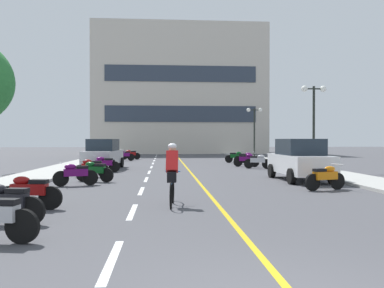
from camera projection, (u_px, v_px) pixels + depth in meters
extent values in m
plane|color=#47474C|center=(183.00, 168.00, 25.03)|extent=(140.00, 140.00, 0.00)
cube|color=#A8A8A3|center=(76.00, 165.00, 27.50)|extent=(2.40, 72.00, 0.12)
cube|color=#A8A8A3|center=(282.00, 164.00, 28.53)|extent=(2.40, 72.00, 0.12)
cube|color=silver|center=(112.00, 260.00, 5.93)|extent=(0.14, 2.20, 0.01)
cube|color=silver|center=(132.00, 212.00, 9.92)|extent=(0.14, 2.20, 0.01)
cube|color=silver|center=(141.00, 191.00, 13.91)|extent=(0.14, 2.20, 0.01)
cube|color=silver|center=(146.00, 179.00, 17.90)|extent=(0.14, 2.20, 0.01)
cube|color=silver|center=(149.00, 172.00, 21.89)|extent=(0.14, 2.20, 0.01)
cube|color=silver|center=(151.00, 167.00, 25.88)|extent=(0.14, 2.20, 0.01)
cube|color=silver|center=(153.00, 163.00, 29.87)|extent=(0.14, 2.20, 0.01)
cube|color=silver|center=(154.00, 161.00, 33.86)|extent=(0.14, 2.20, 0.01)
cube|color=silver|center=(155.00, 158.00, 37.85)|extent=(0.14, 2.20, 0.01)
cube|color=silver|center=(156.00, 157.00, 41.84)|extent=(0.14, 2.20, 0.01)
cube|color=silver|center=(157.00, 155.00, 45.83)|extent=(0.14, 2.20, 0.01)
cube|color=silver|center=(157.00, 154.00, 49.82)|extent=(0.14, 2.20, 0.01)
cube|color=gold|center=(184.00, 165.00, 28.04)|extent=(0.12, 66.00, 0.01)
cube|color=beige|center=(180.00, 91.00, 52.98)|extent=(22.01, 8.10, 16.42)
cube|color=#2D3847|center=(181.00, 114.00, 48.93)|extent=(18.49, 0.10, 1.97)
cube|color=#2D3847|center=(181.00, 74.00, 48.87)|extent=(18.49, 0.10, 1.97)
cylinder|color=black|center=(314.00, 127.00, 22.91)|extent=(0.14, 0.14, 4.72)
cylinder|color=black|center=(314.00, 89.00, 22.88)|extent=(1.10, 0.08, 0.08)
sphere|color=white|center=(304.00, 89.00, 22.84)|extent=(0.36, 0.36, 0.36)
sphere|color=white|center=(323.00, 89.00, 22.92)|extent=(0.36, 0.36, 0.36)
cylinder|color=black|center=(254.00, 133.00, 36.54)|extent=(0.14, 0.14, 4.52)
cylinder|color=black|center=(254.00, 110.00, 36.51)|extent=(1.10, 0.08, 0.08)
sphere|color=white|center=(248.00, 110.00, 36.47)|extent=(0.36, 0.36, 0.36)
sphere|color=white|center=(260.00, 110.00, 36.55)|extent=(0.36, 0.36, 0.36)
cylinder|color=black|center=(272.00, 171.00, 18.77)|extent=(0.23, 0.64, 0.64)
cylinder|color=black|center=(307.00, 171.00, 18.92)|extent=(0.23, 0.64, 0.64)
cylinder|color=black|center=(291.00, 176.00, 15.98)|extent=(0.23, 0.64, 0.64)
cylinder|color=black|center=(333.00, 176.00, 16.13)|extent=(0.23, 0.64, 0.64)
cube|color=silver|center=(300.00, 164.00, 17.45)|extent=(1.75, 4.22, 0.80)
cube|color=#1E2833|center=(300.00, 147.00, 17.44)|extent=(1.59, 2.22, 0.70)
cylinder|color=black|center=(95.00, 162.00, 25.68)|extent=(0.27, 0.66, 0.64)
cylinder|color=black|center=(121.00, 162.00, 25.67)|extent=(0.27, 0.66, 0.64)
cylinder|color=black|center=(83.00, 165.00, 22.88)|extent=(0.27, 0.66, 0.64)
cylinder|color=black|center=(112.00, 165.00, 22.87)|extent=(0.27, 0.66, 0.64)
cube|color=#B7B7BC|center=(103.00, 157.00, 24.27)|extent=(2.02, 4.32, 0.80)
cube|color=#1E2833|center=(103.00, 145.00, 24.26)|extent=(1.73, 2.31, 0.70)
cylinder|color=black|center=(22.00, 226.00, 6.86)|extent=(0.61, 0.20, 0.60)
cube|color=black|center=(6.00, 202.00, 6.88)|extent=(0.48, 0.31, 0.10)
cylinder|color=black|center=(31.00, 211.00, 8.36)|extent=(0.61, 0.20, 0.60)
cube|color=black|center=(6.00, 200.00, 8.41)|extent=(0.94, 0.43, 0.28)
cube|color=black|center=(17.00, 191.00, 8.38)|extent=(0.48, 0.31, 0.10)
cylinder|color=black|center=(8.00, 198.00, 10.24)|extent=(0.61, 0.17, 0.60)
cylinder|color=black|center=(51.00, 198.00, 10.19)|extent=(0.61, 0.17, 0.60)
cube|color=maroon|center=(29.00, 189.00, 10.21)|extent=(0.93, 0.38, 0.28)
ellipsoid|color=maroon|center=(22.00, 181.00, 10.22)|extent=(0.47, 0.29, 0.22)
cube|color=black|center=(39.00, 181.00, 10.20)|extent=(0.47, 0.29, 0.10)
cylinder|color=silver|center=(8.00, 174.00, 10.24)|extent=(0.10, 0.60, 0.03)
cylinder|color=black|center=(337.00, 181.00, 14.33)|extent=(0.60, 0.29, 0.60)
cylinder|color=black|center=(313.00, 182.00, 13.91)|extent=(0.60, 0.29, 0.60)
cube|color=orange|center=(325.00, 175.00, 14.11)|extent=(0.94, 0.55, 0.28)
ellipsoid|color=orange|center=(330.00, 169.00, 14.19)|extent=(0.49, 0.37, 0.22)
cube|color=black|center=(319.00, 170.00, 14.02)|extent=(0.49, 0.37, 0.10)
cylinder|color=silver|center=(337.00, 164.00, 14.32)|extent=(0.22, 0.58, 0.03)
cylinder|color=black|center=(61.00, 179.00, 15.21)|extent=(0.60, 0.28, 0.60)
cylinder|color=black|center=(90.00, 178.00, 15.63)|extent=(0.60, 0.28, 0.60)
cube|color=#590C59|center=(76.00, 172.00, 15.42)|extent=(0.94, 0.55, 0.28)
ellipsoid|color=#590C59|center=(70.00, 167.00, 15.34)|extent=(0.49, 0.37, 0.22)
cube|color=black|center=(82.00, 167.00, 15.51)|extent=(0.49, 0.37, 0.10)
cylinder|color=silver|center=(61.00, 163.00, 15.20)|extent=(0.22, 0.58, 0.03)
cylinder|color=black|center=(83.00, 175.00, 16.99)|extent=(0.60, 0.28, 0.60)
cylinder|color=black|center=(107.00, 175.00, 16.72)|extent=(0.60, 0.28, 0.60)
cube|color=#0C4C19|center=(95.00, 170.00, 16.85)|extent=(0.94, 0.55, 0.28)
ellipsoid|color=#0C4C19|center=(90.00, 164.00, 16.90)|extent=(0.49, 0.37, 0.22)
cube|color=black|center=(100.00, 165.00, 16.79)|extent=(0.49, 0.37, 0.10)
cylinder|color=silver|center=(83.00, 160.00, 16.98)|extent=(0.22, 0.58, 0.03)
cylinder|color=black|center=(80.00, 171.00, 18.88)|extent=(0.60, 0.11, 0.60)
cylinder|color=black|center=(103.00, 171.00, 18.98)|extent=(0.60, 0.11, 0.60)
cube|color=maroon|center=(92.00, 166.00, 18.93)|extent=(0.91, 0.30, 0.28)
ellipsoid|color=maroon|center=(87.00, 162.00, 18.91)|extent=(0.44, 0.25, 0.22)
cube|color=black|center=(97.00, 162.00, 18.95)|extent=(0.44, 0.25, 0.10)
cylinder|color=silver|center=(80.00, 158.00, 18.88)|extent=(0.04, 0.60, 0.03)
cylinder|color=black|center=(94.00, 167.00, 21.75)|extent=(0.60, 0.10, 0.60)
cylinder|color=black|center=(114.00, 167.00, 21.83)|extent=(0.60, 0.10, 0.60)
cube|color=#590C59|center=(104.00, 163.00, 21.79)|extent=(0.90, 0.28, 0.28)
ellipsoid|color=#590C59|center=(100.00, 159.00, 21.77)|extent=(0.44, 0.24, 0.22)
cube|color=black|center=(109.00, 159.00, 21.80)|extent=(0.44, 0.24, 0.10)
cylinder|color=silver|center=(94.00, 156.00, 21.75)|extent=(0.03, 0.60, 0.03)
cylinder|color=black|center=(267.00, 164.00, 24.43)|extent=(0.60, 0.30, 0.60)
cylinder|color=black|center=(249.00, 164.00, 24.73)|extent=(0.60, 0.30, 0.60)
cube|color=#B2B2B7|center=(258.00, 160.00, 24.58)|extent=(0.94, 0.57, 0.28)
ellipsoid|color=#B2B2B7|center=(261.00, 157.00, 24.52)|extent=(0.50, 0.37, 0.22)
cube|color=black|center=(254.00, 157.00, 24.64)|extent=(0.50, 0.37, 0.10)
cylinder|color=silver|center=(267.00, 154.00, 24.43)|extent=(0.23, 0.58, 0.03)
cylinder|color=black|center=(255.00, 162.00, 26.13)|extent=(0.60, 0.29, 0.60)
cylinder|color=black|center=(238.00, 162.00, 26.42)|extent=(0.60, 0.29, 0.60)
cube|color=#590C59|center=(246.00, 159.00, 26.27)|extent=(0.94, 0.56, 0.28)
ellipsoid|color=#590C59|center=(249.00, 156.00, 26.22)|extent=(0.49, 0.37, 0.22)
cube|color=black|center=(242.00, 156.00, 26.33)|extent=(0.49, 0.37, 0.10)
cylinder|color=silver|center=(255.00, 153.00, 26.12)|extent=(0.23, 0.58, 0.03)
cylinder|color=black|center=(253.00, 160.00, 28.56)|extent=(0.60, 0.30, 0.60)
cylinder|color=black|center=(238.00, 160.00, 28.86)|extent=(0.60, 0.30, 0.60)
cube|color=#590C59|center=(246.00, 157.00, 28.71)|extent=(0.94, 0.57, 0.28)
ellipsoid|color=#590C59|center=(248.00, 154.00, 28.65)|extent=(0.50, 0.37, 0.22)
cube|color=black|center=(242.00, 154.00, 28.77)|extent=(0.50, 0.37, 0.10)
cylinder|color=silver|center=(253.00, 152.00, 28.55)|extent=(0.23, 0.57, 0.03)
cylinder|color=black|center=(243.00, 159.00, 30.85)|extent=(0.60, 0.11, 0.60)
cylinder|color=black|center=(229.00, 159.00, 30.78)|extent=(0.60, 0.11, 0.60)
cube|color=#0C4C19|center=(236.00, 156.00, 30.81)|extent=(0.90, 0.29, 0.28)
ellipsoid|color=#0C4C19|center=(239.00, 153.00, 30.82)|extent=(0.44, 0.24, 0.22)
cube|color=black|center=(233.00, 153.00, 30.79)|extent=(0.44, 0.24, 0.10)
cylinder|color=silver|center=(243.00, 151.00, 30.84)|extent=(0.04, 0.60, 0.03)
cylinder|color=black|center=(118.00, 157.00, 33.53)|extent=(0.61, 0.14, 0.60)
cylinder|color=black|center=(131.00, 157.00, 33.67)|extent=(0.61, 0.14, 0.60)
cube|color=#590C59|center=(124.00, 155.00, 33.60)|extent=(0.92, 0.34, 0.28)
ellipsoid|color=#590C59|center=(122.00, 152.00, 33.57)|extent=(0.45, 0.27, 0.22)
cube|color=black|center=(127.00, 152.00, 33.63)|extent=(0.45, 0.27, 0.10)
cylinder|color=silver|center=(118.00, 150.00, 33.52)|extent=(0.07, 0.60, 0.03)
cylinder|color=black|center=(125.00, 156.00, 35.73)|extent=(0.60, 0.12, 0.60)
cylinder|color=black|center=(137.00, 156.00, 35.84)|extent=(0.60, 0.12, 0.60)
cube|color=maroon|center=(131.00, 154.00, 35.78)|extent=(0.91, 0.30, 0.28)
ellipsoid|color=maroon|center=(129.00, 151.00, 35.76)|extent=(0.45, 0.25, 0.22)
cube|color=black|center=(134.00, 151.00, 35.80)|extent=(0.45, 0.25, 0.10)
cylinder|color=silver|center=(125.00, 149.00, 35.72)|extent=(0.05, 0.60, 0.03)
torus|color=black|center=(173.00, 191.00, 11.36)|extent=(0.09, 0.72, 0.72)
torus|color=black|center=(171.00, 196.00, 10.32)|extent=(0.09, 0.72, 0.72)
cylinder|color=blue|center=(172.00, 182.00, 10.81)|extent=(0.11, 0.95, 0.04)
cube|color=black|center=(172.00, 174.00, 10.66)|extent=(0.11, 0.21, 0.06)
cylinder|color=blue|center=(173.00, 171.00, 11.26)|extent=(0.42, 0.06, 0.03)
cube|color=black|center=(172.00, 177.00, 10.71)|extent=(0.27, 0.38, 0.28)
cube|color=red|center=(172.00, 162.00, 10.86)|extent=(0.35, 0.48, 0.61)
sphere|color=tan|center=(172.00, 149.00, 10.98)|extent=(0.20, 0.20, 0.20)
ellipsoid|color=white|center=(172.00, 146.00, 10.98)|extent=(0.24, 0.26, 0.16)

